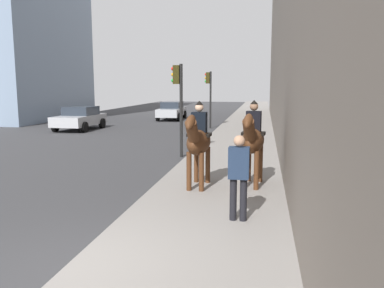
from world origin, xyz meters
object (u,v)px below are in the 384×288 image
mounted_horse_near (198,140)px  traffic_light_near_curb (179,95)px  car_mid_lane (172,110)px  car_near_lane (80,118)px  pedestrian_greeting (239,172)px  mounted_horse_far (253,139)px  traffic_light_far_curb (209,90)px

mounted_horse_near → traffic_light_near_curb: bearing=-160.0°
car_mid_lane → mounted_horse_near: bearing=12.8°
car_near_lane → car_mid_lane: size_ratio=0.86×
pedestrian_greeting → car_near_lane: size_ratio=0.42×
mounted_horse_far → pedestrian_greeting: mounted_horse_far is taller
car_mid_lane → traffic_light_far_curb: 7.30m
traffic_light_near_curb → traffic_light_far_curb: traffic_light_far_curb is taller
car_near_lane → mounted_horse_near: bearing=37.8°
mounted_horse_far → pedestrian_greeting: bearing=2.1°
mounted_horse_far → pedestrian_greeting: (-2.79, 0.18, -0.27)m
mounted_horse_near → car_near_lane: 16.07m
traffic_light_near_curb → mounted_horse_far: bearing=-146.4°
mounted_horse_near → traffic_light_near_curb: traffic_light_near_curb is taller
traffic_light_far_curb → car_mid_lane: bearing=32.8°
car_mid_lane → traffic_light_near_curb: bearing=12.0°
mounted_horse_far → pedestrian_greeting: 2.80m
mounted_horse_near → pedestrian_greeting: (-2.39, -1.20, -0.26)m
pedestrian_greeting → mounted_horse_far: bearing=-2.3°
mounted_horse_near → traffic_light_near_curb: size_ratio=0.63×
mounted_horse_near → traffic_light_far_curb: (15.15, 1.81, 1.07)m
pedestrian_greeting → car_near_lane: (15.26, 10.79, -0.35)m
pedestrian_greeting → traffic_light_near_curb: size_ratio=0.48×
car_near_lane → mounted_horse_far: bearing=42.5°
mounted_horse_near → pedestrian_greeting: size_ratio=1.32×
mounted_horse_near → traffic_light_near_curb: 5.16m
mounted_horse_far → car_near_lane: mounted_horse_far is taller
mounted_horse_far → traffic_light_far_curb: traffic_light_far_curb is taller
pedestrian_greeting → traffic_light_far_curb: size_ratio=0.47×
mounted_horse_near → traffic_light_far_curb: traffic_light_far_curb is taller
mounted_horse_near → mounted_horse_far: bearing=108.3°
car_mid_lane → traffic_light_near_curb: traffic_light_near_curb is taller
mounted_horse_far → car_mid_lane: mounted_horse_far is taller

